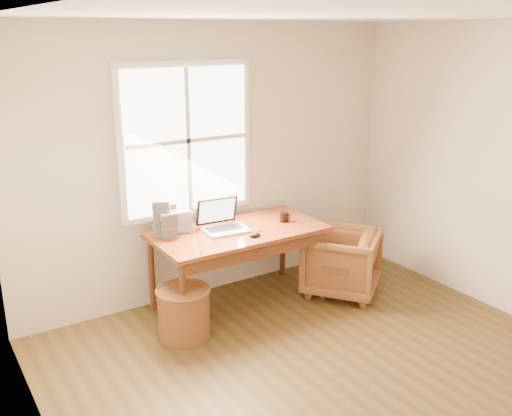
% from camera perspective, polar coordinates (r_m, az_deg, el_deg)
% --- Properties ---
extents(room_shell, '(4.04, 4.54, 2.64)m').
position_cam_1_polar(room_shell, '(3.82, 10.58, -1.11)').
color(room_shell, '#4E3A1B').
rests_on(room_shell, ground).
extents(desk, '(1.60, 0.80, 0.04)m').
position_cam_1_polar(desk, '(5.27, -1.73, -2.40)').
color(desk, brown).
rests_on(desk, room_shell).
extents(armchair, '(0.98, 0.98, 0.64)m').
position_cam_1_polar(armchair, '(5.72, 8.51, -5.35)').
color(armchair, brown).
rests_on(armchair, room_shell).
extents(wicker_stool, '(0.53, 0.53, 0.44)m').
position_cam_1_polar(wicker_stool, '(4.94, -7.22, -10.45)').
color(wicker_stool, brown).
rests_on(wicker_stool, room_shell).
extents(laptop, '(0.43, 0.45, 0.30)m').
position_cam_1_polar(laptop, '(5.18, -3.02, -0.80)').
color(laptop, silver).
rests_on(laptop, desk).
extents(mouse, '(0.12, 0.09, 0.04)m').
position_cam_1_polar(mouse, '(5.08, -0.09, -2.72)').
color(mouse, black).
rests_on(mouse, desk).
extents(coffee_mug, '(0.10, 0.10, 0.10)m').
position_cam_1_polar(coffee_mug, '(5.47, 2.82, -0.90)').
color(coffee_mug, black).
rests_on(coffee_mug, desk).
extents(cd_stack_a, '(0.16, 0.15, 0.26)m').
position_cam_1_polar(cd_stack_a, '(5.28, -8.74, -0.82)').
color(cd_stack_a, silver).
rests_on(cd_stack_a, desk).
extents(cd_stack_b, '(0.17, 0.15, 0.23)m').
position_cam_1_polar(cd_stack_b, '(5.09, -8.74, -1.71)').
color(cd_stack_b, '#27272C').
rests_on(cd_stack_b, desk).
extents(cd_stack_c, '(0.19, 0.18, 0.33)m').
position_cam_1_polar(cd_stack_c, '(5.13, -9.44, -0.99)').
color(cd_stack_c, '#9D9FAA').
rests_on(cd_stack_c, desk).
extents(cd_stack_d, '(0.18, 0.16, 0.20)m').
position_cam_1_polar(cd_stack_d, '(5.24, -7.38, -1.29)').
color(cd_stack_d, silver).
rests_on(cd_stack_d, desk).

